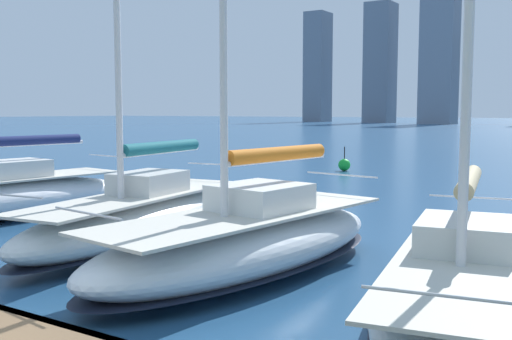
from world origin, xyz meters
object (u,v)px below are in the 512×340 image
object	(u,v)px
sailboat_tan	(463,279)
channel_buoy	(344,165)
sailboat_orange	(246,239)
sailboat_teal	(138,215)

from	to	relation	value
sailboat_tan	channel_buoy	size ratio (longest dim) A/B	6.50
sailboat_orange	channel_buoy	bearing A→B (deg)	-71.30
sailboat_teal	channel_buoy	size ratio (longest dim) A/B	9.42
sailboat_orange	sailboat_teal	world-z (taller)	sailboat_teal
sailboat_orange	sailboat_tan	bearing A→B (deg)	-179.95
sailboat_teal	channel_buoy	distance (m)	20.75
sailboat_orange	channel_buoy	xyz separation A→B (m)	(7.23, -21.35, -0.40)
sailboat_orange	sailboat_teal	bearing A→B (deg)	-12.67
sailboat_teal	channel_buoy	bearing A→B (deg)	-80.79
sailboat_tan	channel_buoy	distance (m)	24.34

